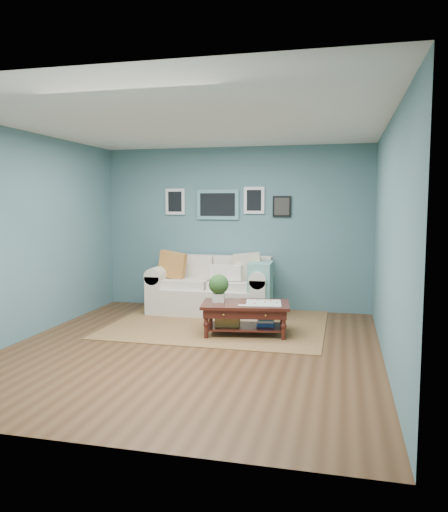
% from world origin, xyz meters
% --- Properties ---
extents(room_shell, '(5.00, 5.02, 2.70)m').
position_xyz_m(room_shell, '(-0.00, 0.06, 1.36)').
color(room_shell, brown).
rests_on(room_shell, ground).
extents(area_rug, '(3.06, 2.45, 0.01)m').
position_xyz_m(area_rug, '(0.02, 1.29, 0.01)').
color(area_rug, brown).
rests_on(area_rug, ground).
extents(loveseat, '(1.97, 0.90, 1.01)m').
position_xyz_m(loveseat, '(-0.21, 2.03, 0.41)').
color(loveseat, '#F0E3CE').
rests_on(loveseat, ground).
extents(coffee_table, '(1.25, 0.84, 0.81)m').
position_xyz_m(coffee_table, '(0.45, 0.81, 0.36)').
color(coffee_table, black).
rests_on(coffee_table, ground).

